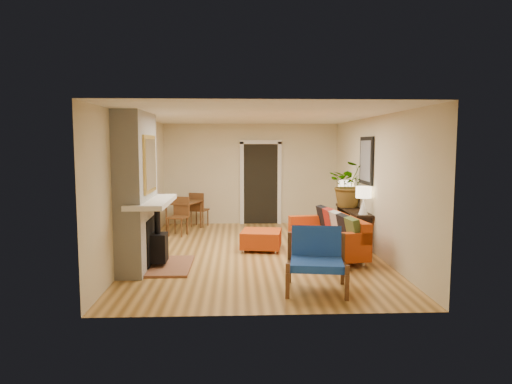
% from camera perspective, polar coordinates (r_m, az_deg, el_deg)
% --- Properties ---
extents(room_shell, '(6.50, 6.50, 6.50)m').
position_cam_1_polar(room_shell, '(11.32, 2.53, 1.76)').
color(room_shell, tan).
rests_on(room_shell, ground).
extents(fireplace, '(1.09, 1.68, 2.60)m').
position_cam_1_polar(fireplace, '(7.83, -14.41, -0.32)').
color(fireplace, white).
rests_on(fireplace, ground).
extents(sofa, '(1.20, 2.21, 0.83)m').
position_cam_1_polar(sofa, '(8.73, 9.22, -5.40)').
color(sofa, silver).
rests_on(sofa, ground).
extents(ottoman, '(0.87, 0.87, 0.38)m').
position_cam_1_polar(ottoman, '(9.04, 0.65, -5.85)').
color(ottoman, silver).
rests_on(ottoman, ground).
extents(blue_chair, '(0.96, 0.94, 0.89)m').
position_cam_1_polar(blue_chair, '(6.67, 7.57, -7.93)').
color(blue_chair, brown).
rests_on(blue_chair, ground).
extents(dining_table, '(1.04, 1.65, 0.87)m').
position_cam_1_polar(dining_table, '(11.09, -8.68, -1.87)').
color(dining_table, brown).
rests_on(dining_table, ground).
extents(console_table, '(0.34, 1.85, 0.72)m').
position_cam_1_polar(console_table, '(9.81, 12.05, -2.93)').
color(console_table, black).
rests_on(console_table, ground).
extents(lamp_near, '(0.30, 0.30, 0.54)m').
position_cam_1_polar(lamp_near, '(9.03, 13.29, -0.61)').
color(lamp_near, white).
rests_on(lamp_near, console_table).
extents(lamp_far, '(0.30, 0.30, 0.54)m').
position_cam_1_polar(lamp_far, '(10.47, 11.08, 0.33)').
color(lamp_far, white).
rests_on(lamp_far, console_table).
extents(houseplant, '(1.01, 0.92, 0.99)m').
position_cam_1_polar(houseplant, '(10.00, 11.67, 0.96)').
color(houseplant, '#1E5919').
rests_on(houseplant, console_table).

